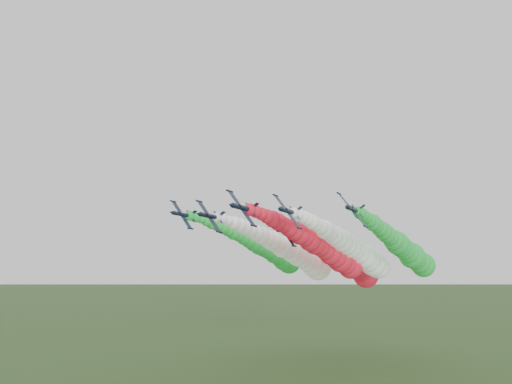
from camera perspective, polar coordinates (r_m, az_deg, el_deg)
jet_lead at (r=126.95m, az=7.77°, el=-6.53°), size 12.84×61.81×17.32m
jet_inner_left at (r=140.45m, az=4.37°, el=-7.02°), size 13.33×62.31×17.81m
jet_inner_right at (r=135.19m, az=11.41°, el=-6.65°), size 12.85×61.82×17.33m
jet_outer_left at (r=154.07m, az=1.25°, el=-6.63°), size 13.30×62.28×17.78m
jet_outer_right at (r=137.53m, az=16.64°, el=-6.32°), size 12.81×61.79×17.29m
jet_trail at (r=152.74m, az=10.39°, el=-8.02°), size 13.45×62.42×17.93m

